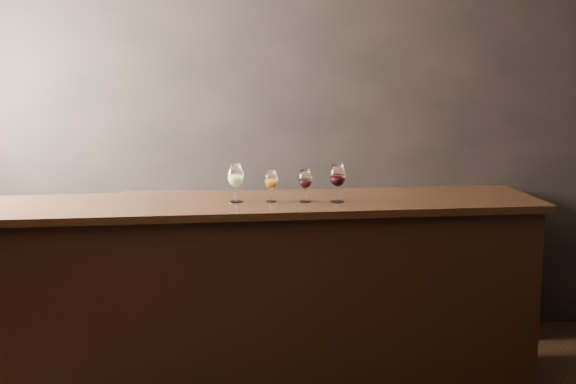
{
  "coord_description": "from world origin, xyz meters",
  "views": [
    {
      "loc": [
        0.01,
        -3.4,
        1.92
      ],
      "look_at": [
        0.03,
        1.04,
        1.17
      ],
      "focal_mm": 50.0,
      "sensor_mm": 36.0,
      "label": 1
    }
  ],
  "objects_px": {
    "bar_counter": "(260,300)",
    "glass_white": "(236,177)",
    "glass_amber": "(271,181)",
    "glass_red_a": "(305,180)",
    "glass_red_b": "(338,176)",
    "back_bar_shelf": "(317,264)"
  },
  "relations": [
    {
      "from": "bar_counter",
      "to": "glass_white",
      "type": "height_order",
      "value": "glass_white"
    },
    {
      "from": "glass_white",
      "to": "glass_amber",
      "type": "height_order",
      "value": "glass_white"
    },
    {
      "from": "bar_counter",
      "to": "glass_red_a",
      "type": "distance_m",
      "value": 0.75
    },
    {
      "from": "glass_white",
      "to": "glass_amber",
      "type": "distance_m",
      "value": 0.2
    },
    {
      "from": "glass_amber",
      "to": "glass_red_b",
      "type": "relative_size",
      "value": 0.82
    },
    {
      "from": "glass_amber",
      "to": "glass_red_a",
      "type": "xyz_separation_m",
      "value": [
        0.19,
        0.0,
        0.0
      ]
    },
    {
      "from": "glass_red_a",
      "to": "back_bar_shelf",
      "type": "bearing_deg",
      "value": 83.95
    },
    {
      "from": "glass_red_b",
      "to": "glass_white",
      "type": "bearing_deg",
      "value": 179.94
    },
    {
      "from": "glass_red_a",
      "to": "bar_counter",
      "type": "bearing_deg",
      "value": 174.54
    },
    {
      "from": "back_bar_shelf",
      "to": "glass_red_b",
      "type": "bearing_deg",
      "value": -85.87
    },
    {
      "from": "bar_counter",
      "to": "glass_red_b",
      "type": "height_order",
      "value": "glass_red_b"
    },
    {
      "from": "glass_amber",
      "to": "glass_red_b",
      "type": "bearing_deg",
      "value": -1.24
    },
    {
      "from": "glass_white",
      "to": "glass_red_b",
      "type": "height_order",
      "value": "glass_red_b"
    },
    {
      "from": "bar_counter",
      "to": "back_bar_shelf",
      "type": "bearing_deg",
      "value": 62.51
    },
    {
      "from": "glass_white",
      "to": "back_bar_shelf",
      "type": "bearing_deg",
      "value": 64.02
    },
    {
      "from": "glass_amber",
      "to": "glass_red_a",
      "type": "distance_m",
      "value": 0.19
    },
    {
      "from": "back_bar_shelf",
      "to": "glass_red_b",
      "type": "xyz_separation_m",
      "value": [
        0.07,
        -1.02,
        0.77
      ]
    },
    {
      "from": "bar_counter",
      "to": "glass_amber",
      "type": "height_order",
      "value": "glass_amber"
    },
    {
      "from": "glass_amber",
      "to": "glass_red_b",
      "type": "distance_m",
      "value": 0.37
    },
    {
      "from": "bar_counter",
      "to": "glass_amber",
      "type": "bearing_deg",
      "value": -28.44
    },
    {
      "from": "glass_red_a",
      "to": "glass_red_b",
      "type": "xyz_separation_m",
      "value": [
        0.18,
        -0.01,
        0.02
      ]
    },
    {
      "from": "glass_white",
      "to": "glass_red_a",
      "type": "distance_m",
      "value": 0.39
    }
  ]
}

